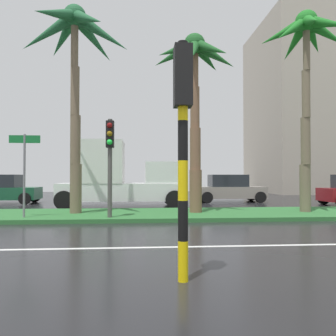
% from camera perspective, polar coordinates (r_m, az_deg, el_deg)
% --- Properties ---
extents(ground_plane, '(90.00, 42.00, 0.10)m').
position_cam_1_polar(ground_plane, '(15.94, -25.77, -7.30)').
color(ground_plane, black).
extents(palm_tree_centre, '(4.53, 4.47, 8.42)m').
position_cam_1_polar(palm_tree_centre, '(14.96, -15.38, 19.20)').
color(palm_tree_centre, '#715F49').
rests_on(palm_tree_centre, median_strip).
extents(palm_tree_centre_right, '(3.67, 3.64, 7.51)m').
position_cam_1_polar(palm_tree_centre_right, '(14.83, 4.58, 16.11)').
color(palm_tree_centre_right, brown).
rests_on(palm_tree_centre_right, median_strip).
extents(palm_tree_mid_right, '(3.76, 3.77, 8.40)m').
position_cam_1_polar(palm_tree_mid_right, '(15.98, 22.33, 18.21)').
color(palm_tree_mid_right, '#70634C').
rests_on(palm_tree_mid_right, median_strip).
extents(traffic_signal_median_right, '(0.28, 0.43, 3.55)m').
position_cam_1_polar(traffic_signal_median_right, '(12.37, -9.77, 3.10)').
color(traffic_signal_median_right, '#4C4C47').
rests_on(traffic_signal_median_right, median_strip).
extents(street_name_sign, '(1.10, 0.08, 3.00)m').
position_cam_1_polar(street_name_sign, '(13.24, -23.08, 0.66)').
color(street_name_sign, slate).
rests_on(street_name_sign, median_strip).
extents(traffic_signal_foreground, '(0.28, 0.43, 3.76)m').
position_cam_1_polar(traffic_signal_foreground, '(5.39, 2.50, 8.80)').
color(traffic_signal_foreground, yellow).
rests_on(traffic_signal_foreground, ground_plane).
extents(car_in_traffic_second, '(4.30, 2.02, 1.72)m').
position_cam_1_polar(car_in_traffic_second, '(22.51, -26.39, -3.28)').
color(car_in_traffic_second, '#195133').
rests_on(car_in_traffic_second, ground_plane).
extents(box_truck_lead, '(6.40, 2.64, 3.46)m').
position_cam_1_polar(box_truck_lead, '(17.92, -8.10, -1.63)').
color(box_truck_lead, white).
rests_on(box_truck_lead, ground_plane).
extents(car_in_traffic_third, '(4.30, 2.02, 1.72)m').
position_cam_1_polar(car_in_traffic_third, '(21.80, 10.32, -3.47)').
color(car_in_traffic_third, gray).
rests_on(car_in_traffic_third, ground_plane).
extents(building_far_right, '(15.27, 10.98, 17.08)m').
position_cam_1_polar(building_far_right, '(39.31, 25.86, 8.89)').
color(building_far_right, '#A89E8E').
rests_on(building_far_right, ground_plane).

